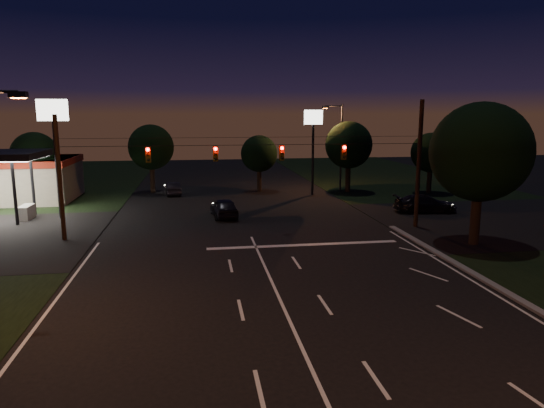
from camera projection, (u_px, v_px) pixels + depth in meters
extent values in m
plane|color=black|center=(293.00, 327.00, 18.47)|extent=(140.00, 140.00, 0.00)
cube|color=black|center=(508.00, 220.00, 37.04)|extent=(20.00, 16.00, 0.02)
cube|color=silver|center=(304.00, 245.00, 30.09)|extent=(12.00, 0.50, 0.01)
cylinder|color=black|center=(415.00, 227.00, 34.86)|extent=(0.30, 0.30, 9.00)
cylinder|color=black|center=(65.00, 240.00, 31.22)|extent=(0.28, 0.28, 8.00)
cylinder|color=black|center=(249.00, 145.00, 31.94)|extent=(24.00, 0.03, 0.03)
cylinder|color=black|center=(249.00, 137.00, 31.85)|extent=(24.00, 0.02, 0.02)
cube|color=#3F3307|center=(148.00, 155.00, 31.06)|extent=(0.32, 0.26, 1.00)
sphere|color=#FF0705|center=(148.00, 150.00, 30.84)|extent=(0.22, 0.22, 0.22)
sphere|color=black|center=(148.00, 155.00, 30.90)|extent=(0.20, 0.20, 0.20)
sphere|color=black|center=(148.00, 160.00, 30.96)|extent=(0.20, 0.20, 0.20)
cube|color=#3F3307|center=(216.00, 154.00, 31.71)|extent=(0.32, 0.26, 1.00)
sphere|color=#FF0705|center=(216.00, 149.00, 31.49)|extent=(0.22, 0.22, 0.22)
sphere|color=black|center=(216.00, 154.00, 31.55)|extent=(0.20, 0.20, 0.20)
sphere|color=black|center=(216.00, 159.00, 31.61)|extent=(0.20, 0.20, 0.20)
cube|color=#3F3307|center=(282.00, 153.00, 32.38)|extent=(0.32, 0.26, 1.00)
sphere|color=#FF0705|center=(282.00, 148.00, 32.16)|extent=(0.22, 0.22, 0.22)
sphere|color=black|center=(282.00, 153.00, 32.22)|extent=(0.20, 0.20, 0.20)
sphere|color=black|center=(282.00, 158.00, 32.28)|extent=(0.20, 0.20, 0.20)
cube|color=#3F3307|center=(344.00, 152.00, 33.03)|extent=(0.32, 0.26, 1.00)
sphere|color=#FF0705|center=(344.00, 147.00, 32.81)|extent=(0.22, 0.22, 0.22)
sphere|color=black|center=(344.00, 152.00, 32.87)|extent=(0.20, 0.20, 0.20)
sphere|color=black|center=(344.00, 157.00, 32.93)|extent=(0.20, 0.20, 0.20)
cube|color=gray|center=(26.00, 213.00, 37.24)|extent=(0.80, 2.00, 1.10)
cylinder|color=black|center=(15.00, 193.00, 34.95)|extent=(0.24, 0.24, 4.80)
cylinder|color=black|center=(33.00, 185.00, 38.84)|extent=(0.24, 0.24, 4.80)
cylinder|color=black|center=(57.00, 171.00, 37.03)|extent=(0.24, 0.24, 7.50)
cube|color=white|center=(52.00, 110.00, 36.20)|extent=(2.20, 0.30, 1.60)
cylinder|color=black|center=(313.00, 160.00, 48.18)|extent=(0.24, 0.24, 7.00)
cube|color=white|center=(313.00, 117.00, 47.41)|extent=(1.80, 0.30, 1.40)
cube|color=black|center=(18.00, 95.00, 17.35)|extent=(0.60, 0.35, 0.22)
cube|color=orange|center=(18.00, 98.00, 17.37)|extent=(0.45, 0.25, 0.04)
cylinder|color=black|center=(341.00, 148.00, 50.47)|extent=(0.20, 0.20, 9.00)
cylinder|color=black|center=(334.00, 106.00, 49.55)|extent=(1.80, 0.12, 0.12)
cube|color=black|center=(325.00, 107.00, 49.43)|extent=(0.60, 0.35, 0.22)
cube|color=orange|center=(325.00, 108.00, 49.45)|extent=(0.45, 0.25, 0.04)
cylinder|color=black|center=(476.00, 213.00, 29.86)|extent=(0.60, 0.60, 4.00)
sphere|color=black|center=(481.00, 152.00, 29.18)|extent=(6.00, 6.00, 6.00)
sphere|color=black|center=(485.00, 154.00, 29.74)|extent=(4.50, 4.50, 4.50)
sphere|color=black|center=(468.00, 154.00, 29.40)|extent=(4.20, 4.20, 4.20)
cylinder|color=black|center=(38.00, 186.00, 44.61)|extent=(0.49, 0.49, 3.00)
sphere|color=black|center=(35.00, 155.00, 44.09)|extent=(4.20, 4.20, 4.20)
sphere|color=black|center=(41.00, 156.00, 44.48)|extent=(3.15, 3.15, 3.15)
sphere|color=black|center=(31.00, 156.00, 44.25)|extent=(2.94, 2.94, 2.94)
cylinder|color=black|center=(152.00, 177.00, 49.98)|extent=(0.52, 0.52, 3.25)
sphere|color=black|center=(151.00, 147.00, 49.42)|extent=(4.60, 4.60, 4.60)
sphere|color=black|center=(156.00, 148.00, 49.85)|extent=(3.45, 3.45, 3.45)
sphere|color=black|center=(147.00, 148.00, 49.60)|extent=(3.22, 3.22, 3.22)
cylinder|color=black|center=(259.00, 178.00, 50.73)|extent=(0.47, 0.47, 2.75)
sphere|color=black|center=(259.00, 154.00, 50.25)|extent=(3.80, 3.80, 3.80)
sphere|color=black|center=(262.00, 154.00, 50.61)|extent=(2.85, 2.85, 2.85)
sphere|color=black|center=(255.00, 154.00, 50.40)|extent=(2.66, 2.66, 2.66)
cylinder|color=black|center=(348.00, 176.00, 50.09)|extent=(0.53, 0.53, 3.40)
sphere|color=black|center=(349.00, 145.00, 49.50)|extent=(4.80, 4.80, 4.80)
sphere|color=black|center=(352.00, 146.00, 49.95)|extent=(3.60, 3.60, 3.60)
sphere|color=black|center=(344.00, 146.00, 49.68)|extent=(3.36, 3.36, 3.36)
cylinder|color=black|center=(429.00, 179.00, 49.41)|extent=(0.48, 0.48, 2.90)
sphere|color=black|center=(431.00, 153.00, 48.91)|extent=(4.00, 4.00, 4.00)
sphere|color=black|center=(433.00, 153.00, 49.28)|extent=(3.00, 3.00, 3.00)
sphere|color=black|center=(426.00, 153.00, 49.06)|extent=(2.80, 2.80, 2.80)
imported|color=black|center=(224.00, 208.00, 38.11)|extent=(2.21, 4.59, 1.51)
imported|color=black|center=(173.00, 188.00, 48.70)|extent=(1.85, 4.04, 1.28)
imported|color=black|center=(425.00, 204.00, 39.87)|extent=(5.27, 2.60, 1.47)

